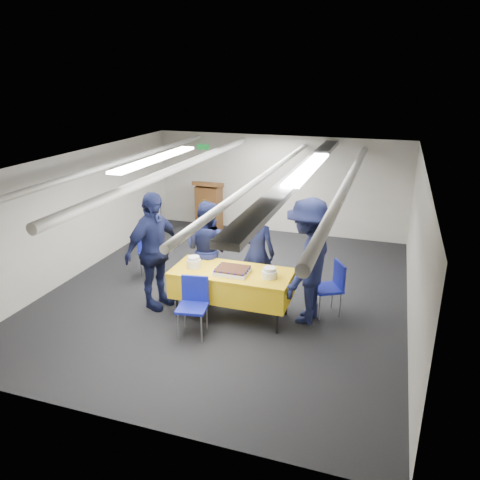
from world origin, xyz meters
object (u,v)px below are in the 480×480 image
object	(u,v)px
serving_table	(232,283)
sheet_cake	(232,271)
chair_right	(332,283)
chair_near	(194,300)
sailor_d	(308,262)
podium	(209,206)
sailor_b	(207,249)
sailor_c	(154,251)
sailor_a	(257,253)
chair_left	(150,249)

from	to	relation	value
serving_table	sheet_cake	xyz separation A→B (m)	(0.04, -0.08, 0.25)
serving_table	chair_right	xyz separation A→B (m)	(1.48, 0.56, -0.03)
chair_near	sailor_d	world-z (taller)	sailor_d
podium	sailor_b	distance (m)	3.57
podium	sailor_c	xyz separation A→B (m)	(0.64, -3.95, 0.35)
chair_near	sailor_a	size ratio (longest dim) A/B	0.53
sailor_b	sheet_cake	bearing A→B (deg)	148.82
chair_right	chair_left	bearing A→B (deg)	172.72
serving_table	sheet_cake	world-z (taller)	sheet_cake
chair_near	chair_right	size ratio (longest dim) A/B	1.00
sheet_cake	sailor_d	distance (m)	1.15
podium	chair_right	world-z (taller)	podium
serving_table	sailor_a	bearing A→B (deg)	74.32
serving_table	chair_near	bearing A→B (deg)	-118.81
serving_table	sheet_cake	size ratio (longest dim) A/B	3.62
podium	chair_near	xyz separation A→B (m)	(1.58, -4.54, -0.08)
chair_left	sailor_c	bearing A→B (deg)	-57.76
serving_table	chair_right	distance (m)	1.58
chair_left	sailor_a	world-z (taller)	sailor_a
sailor_c	sailor_d	world-z (taller)	sailor_d
sheet_cake	chair_right	world-z (taller)	chair_right
sailor_b	sailor_c	xyz separation A→B (m)	(-0.66, -0.64, 0.12)
serving_table	sailor_d	size ratio (longest dim) A/B	0.95
podium	sailor_a	bearing A→B (deg)	-56.03
sheet_cake	chair_near	world-z (taller)	chair_near
serving_table	chair_right	bearing A→B (deg)	20.79
sheet_cake	sailor_c	distance (m)	1.35
podium	chair_left	world-z (taller)	podium
serving_table	chair_left	size ratio (longest dim) A/B	2.14
serving_table	sailor_d	bearing A→B (deg)	12.46
chair_near	sailor_d	distance (m)	1.79
chair_near	chair_right	distance (m)	2.20
sheet_cake	chair_near	distance (m)	0.75
chair_left	sailor_c	world-z (taller)	sailor_c
podium	sailor_c	size ratio (longest dim) A/B	0.65
podium	sailor_c	world-z (taller)	sailor_c
chair_near	sailor_c	distance (m)	1.19
chair_left	sailor_b	distance (m)	1.44
sheet_cake	chair_near	bearing A→B (deg)	-124.83
sheet_cake	sailor_b	xyz separation A→B (m)	(-0.67, 0.65, 0.03)
sailor_b	sailor_d	world-z (taller)	sailor_d
chair_near	chair_left	xyz separation A→B (m)	(-1.61, 1.65, 0.00)
chair_right	sailor_c	bearing A→B (deg)	-167.36
chair_near	sailor_d	size ratio (longest dim) A/B	0.45
chair_left	sailor_d	xyz separation A→B (m)	(3.10, -0.75, 0.44)
podium	sailor_d	size ratio (longest dim) A/B	0.64
podium	sheet_cake	bearing A→B (deg)	-63.44
chair_right	sailor_d	distance (m)	0.65
chair_right	chair_near	bearing A→B (deg)	-146.53
sailor_a	sailor_b	size ratio (longest dim) A/B	0.98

